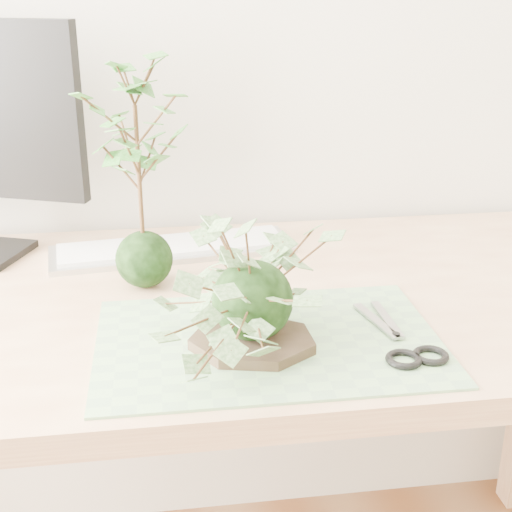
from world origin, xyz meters
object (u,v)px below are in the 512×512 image
(keyboard, at_px, (173,248))
(desk, at_px, (226,343))
(maple_kokedama, at_px, (136,120))
(ivy_kokedama, at_px, (252,265))

(keyboard, bearing_deg, desk, -76.36)
(maple_kokedama, bearing_deg, desk, -23.77)
(maple_kokedama, relative_size, keyboard, 0.85)
(ivy_kokedama, bearing_deg, keyboard, 103.93)
(ivy_kokedama, xyz_separation_m, maple_kokedama, (-0.15, 0.24, 0.15))
(desk, height_order, maple_kokedama, maple_kokedama)
(desk, relative_size, ivy_kokedama, 4.36)
(desk, xyz_separation_m, keyboard, (-0.08, 0.21, 0.10))
(ivy_kokedama, relative_size, maple_kokedama, 0.94)
(desk, bearing_deg, maple_kokedama, 156.23)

